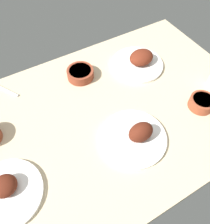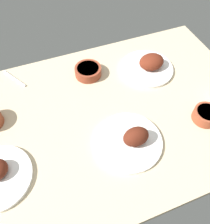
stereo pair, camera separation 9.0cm
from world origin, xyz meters
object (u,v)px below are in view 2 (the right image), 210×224
object	(u,v)px
bowl_potatoes	(88,71)
plate_center_main	(149,65)
plate_near_viewer	(131,140)
fork_loose	(14,78)
bowl_sauce	(206,115)

from	to	relation	value
bowl_potatoes	plate_center_main	bearing A→B (deg)	-13.97
plate_center_main	bowl_potatoes	size ratio (longest dim) A/B	2.04
plate_near_viewer	bowl_potatoes	distance (cm)	43.07
bowl_potatoes	fork_loose	size ratio (longest dim) A/B	0.79
bowl_potatoes	fork_loose	bearing A→B (deg)	163.72
fork_loose	plate_center_main	bearing A→B (deg)	43.98
plate_center_main	bowl_sauce	distance (cm)	37.29
bowl_potatoes	bowl_sauce	bearing A→B (deg)	-48.56
plate_center_main	bowl_potatoes	xyz separation A→B (cm)	(-29.90, 7.44, -0.09)
plate_near_viewer	bowl_potatoes	bearing A→B (deg)	94.63
plate_near_viewer	plate_center_main	size ratio (longest dim) A/B	1.02
plate_center_main	fork_loose	xyz separation A→B (cm)	(-65.30, 17.78, -2.22)
bowl_sauce	fork_loose	bearing A→B (deg)	143.86
plate_center_main	bowl_sauce	xyz separation A→B (cm)	(8.69, -36.26, 0.13)
plate_near_viewer	plate_center_main	bearing A→B (deg)	53.33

